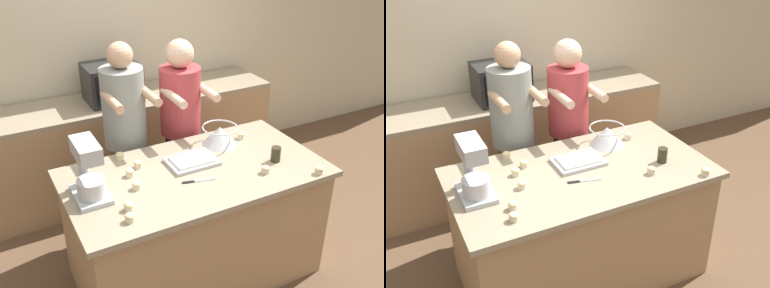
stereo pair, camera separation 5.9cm
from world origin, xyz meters
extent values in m
plane|color=brown|center=(0.00, 0.00, 0.00)|extent=(16.00, 16.00, 0.00)
cube|color=beige|center=(0.00, 1.70, 1.35)|extent=(10.00, 0.06, 2.70)
cube|color=#A87F56|center=(0.00, 0.00, 0.42)|extent=(1.68, 0.88, 0.85)
cube|color=gray|center=(0.00, 0.00, 0.87)|extent=(1.75, 0.94, 0.04)
cube|color=#A87F56|center=(0.00, 1.35, 0.45)|extent=(2.80, 0.60, 0.90)
cube|color=gray|center=(0.00, 1.35, 0.92)|extent=(2.80, 0.60, 0.04)
cylinder|color=brown|center=(-0.24, 0.69, 0.42)|extent=(0.25, 0.25, 0.83)
cylinder|color=gray|center=(-0.24, 0.69, 1.13)|extent=(0.32, 0.32, 0.61)
sphere|color=tan|center=(-0.24, 0.69, 1.53)|extent=(0.19, 0.19, 0.19)
cylinder|color=tan|center=(-0.37, 0.52, 1.27)|extent=(0.06, 0.34, 0.06)
cylinder|color=tan|center=(-0.10, 0.52, 1.27)|extent=(0.06, 0.34, 0.06)
cylinder|color=#232328|center=(0.24, 0.69, 0.41)|extent=(0.25, 0.25, 0.82)
cylinder|color=#A8383D|center=(0.24, 0.69, 1.10)|extent=(0.32, 0.32, 0.55)
sphere|color=#DBB293|center=(0.24, 0.69, 1.48)|extent=(0.22, 0.22, 0.22)
cylinder|color=#DBB293|center=(0.10, 0.52, 1.21)|extent=(0.06, 0.34, 0.06)
cylinder|color=#DBB293|center=(0.37, 0.52, 1.21)|extent=(0.06, 0.34, 0.06)
cube|color=#B2B7BC|center=(-0.71, 0.03, 0.90)|extent=(0.20, 0.30, 0.03)
cylinder|color=#B2B7BC|center=(-0.71, 0.14, 1.04)|extent=(0.07, 0.07, 0.25)
cube|color=#B2B7BC|center=(-0.71, 0.01, 1.22)|extent=(0.13, 0.26, 0.10)
cylinder|color=#BCBCC1|center=(-0.71, -0.01, 0.97)|extent=(0.17, 0.17, 0.11)
cone|color=#BCBCC1|center=(0.34, 0.25, 0.96)|extent=(0.26, 0.26, 0.14)
torus|color=#BCBCC1|center=(0.34, 0.25, 1.02)|extent=(0.27, 0.27, 0.01)
cube|color=#BCBCC1|center=(0.03, 0.10, 0.90)|extent=(0.34, 0.25, 0.02)
cube|color=white|center=(0.03, 0.10, 0.92)|extent=(0.28, 0.20, 0.02)
cube|color=black|center=(-0.10, 1.35, 1.10)|extent=(0.46, 0.37, 0.33)
cube|color=black|center=(-0.15, 1.16, 1.10)|extent=(0.32, 0.01, 0.26)
cube|color=#2D2D2D|center=(0.06, 1.16, 1.10)|extent=(0.09, 0.01, 0.26)
cylinder|color=#332D1E|center=(0.56, -0.14, 0.94)|extent=(0.07, 0.07, 0.11)
cube|color=#BCBCC1|center=(0.00, -0.14, 0.89)|extent=(0.14, 0.05, 0.01)
cube|color=black|center=(-0.11, -0.11, 0.89)|extent=(0.08, 0.04, 0.01)
cylinder|color=beige|center=(0.40, -0.24, 0.90)|extent=(0.05, 0.05, 0.03)
ellipsoid|color=beige|center=(0.40, -0.24, 0.93)|extent=(0.06, 0.06, 0.03)
cylinder|color=beige|center=(-0.33, 0.22, 0.90)|extent=(0.05, 0.05, 0.03)
ellipsoid|color=beige|center=(-0.33, 0.22, 0.93)|extent=(0.06, 0.06, 0.03)
cylinder|color=beige|center=(-0.41, 0.14, 0.90)|extent=(0.05, 0.05, 0.03)
ellipsoid|color=beige|center=(-0.41, 0.14, 0.93)|extent=(0.06, 0.06, 0.03)
cylinder|color=beige|center=(0.71, -0.41, 0.90)|extent=(0.05, 0.05, 0.03)
ellipsoid|color=beige|center=(0.71, -0.41, 0.93)|extent=(0.06, 0.06, 0.03)
cylinder|color=beige|center=(-0.39, 0.38, 0.90)|extent=(0.05, 0.05, 0.03)
ellipsoid|color=beige|center=(-0.39, 0.38, 0.93)|extent=(0.06, 0.06, 0.03)
cylinder|color=beige|center=(0.53, 0.26, 0.90)|extent=(0.05, 0.05, 0.03)
ellipsoid|color=beige|center=(0.53, 0.26, 0.93)|extent=(0.06, 0.06, 0.03)
cylinder|color=beige|center=(-0.55, -0.21, 0.90)|extent=(0.05, 0.05, 0.03)
ellipsoid|color=beige|center=(-0.55, -0.21, 0.93)|extent=(0.06, 0.06, 0.03)
cylinder|color=beige|center=(-0.43, -0.02, 0.90)|extent=(0.05, 0.05, 0.03)
ellipsoid|color=beige|center=(-0.43, -0.02, 0.93)|extent=(0.06, 0.06, 0.03)
cylinder|color=beige|center=(-0.59, -0.32, 0.90)|extent=(0.05, 0.05, 0.03)
ellipsoid|color=beige|center=(-0.59, -0.32, 0.93)|extent=(0.06, 0.06, 0.03)
camera|label=1|loc=(-1.22, -2.27, 2.44)|focal=42.00mm
camera|label=2|loc=(-1.17, -2.30, 2.44)|focal=42.00mm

